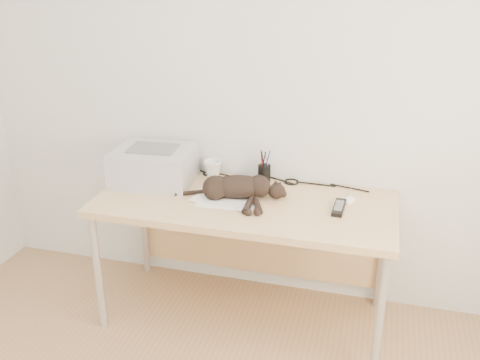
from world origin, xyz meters
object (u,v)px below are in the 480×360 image
(pen_cup, at_px, (264,173))
(mouse, at_px, (349,198))
(printer, at_px, (154,165))
(mug, at_px, (213,169))
(cat, at_px, (235,188))
(desk, at_px, (248,216))

(pen_cup, xyz_separation_m, mouse, (0.50, -0.15, -0.04))
(printer, relative_size, mouse, 4.39)
(printer, height_order, mug, printer)
(pen_cup, bearing_deg, printer, -164.75)
(pen_cup, bearing_deg, mug, -177.99)
(cat, bearing_deg, desk, 39.26)
(printer, relative_size, mug, 4.25)
(desk, xyz_separation_m, mug, (-0.27, 0.19, 0.18))
(mouse, bearing_deg, pen_cup, 170.51)
(pen_cup, height_order, mouse, pen_cup)
(desk, distance_m, printer, 0.62)
(cat, bearing_deg, pen_cup, 57.18)
(mouse, bearing_deg, desk, -167.11)
(desk, relative_size, printer, 3.43)
(mug, bearing_deg, pen_cup, 2.01)
(printer, height_order, pen_cup, printer)
(cat, distance_m, mug, 0.34)
(printer, xyz_separation_m, pen_cup, (0.61, 0.17, -0.05))
(printer, xyz_separation_m, cat, (0.52, -0.11, -0.04))
(pen_cup, bearing_deg, desk, -101.58)
(printer, distance_m, mouse, 1.11)
(pen_cup, distance_m, mouse, 0.52)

